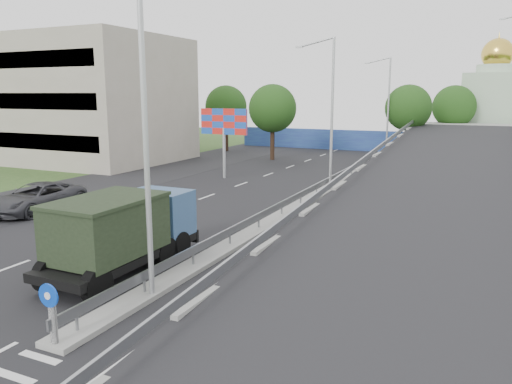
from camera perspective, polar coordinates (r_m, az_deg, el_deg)
The scene contains 19 objects.
road_surface at distance 30.22m, azimuth -0.89°, elevation -1.51°, with size 26.00×90.00×0.04m, color black.
parking_strip at distance 37.65m, azimuth -18.98°, elevation 0.41°, with size 8.00×90.00×0.05m, color black.
median at distance 32.73m, azimuth 6.92°, elevation -0.43°, with size 1.00×44.00×0.20m, color gray.
overpass_ramp at distance 30.99m, azimuth 20.28°, elevation 1.41°, with size 10.00×50.00×3.50m.
median_guardrail at distance 32.61m, azimuth 6.94°, elevation 0.69°, with size 0.09×44.00×0.71m.
sign_bollard at distance 14.31m, azimuth -22.32°, elevation -12.73°, with size 0.64×0.23×1.67m.
lamp_post_near at distance 15.91m, azimuth -13.14°, elevation 7.92°, with size 2.74×0.18×10.08m.
lamp_post_mid at distance 33.96m, azimuth 8.40°, elevation 9.66°, with size 2.74×0.18×10.08m.
lamp_post_far at distance 53.42m, azimuth 14.71°, elevation 9.92°, with size 2.74×0.18×10.08m.
beige_building at distance 55.46m, azimuth -21.29°, elevation 9.76°, with size 24.00×14.00×12.00m, color #9F9786.
blue_wall at distance 60.38m, azimuth 11.69°, elevation 5.77°, with size 30.00×0.50×2.40m, color #283594.
church at distance 66.52m, azimuth 25.46°, elevation 8.96°, with size 7.00×7.00×13.80m.
billboard at distance 39.42m, azimuth -3.69°, elevation 7.58°, with size 4.00×0.24×5.50m.
tree_left_mid at distance 50.61m, azimuth 1.90°, elevation 9.51°, with size 4.80×4.80×7.60m.
tree_median_far at distance 55.10m, azimuth 17.02°, elevation 9.17°, with size 4.80×4.80×7.60m.
tree_left_far at distance 58.60m, azimuth -3.44°, elevation 9.72°, with size 4.80×4.80×7.60m.
tree_ramp_far at distance 61.65m, azimuth 21.69°, elevation 9.03°, with size 4.80×4.80×7.60m.
dump_truck at distance 19.31m, azimuth -14.92°, elevation -4.13°, with size 2.68×6.82×3.00m.
parked_car_c at distance 31.05m, azimuth -23.76°, elevation -0.60°, with size 2.68×5.82×1.62m, color #35363B.
Camera 1 is at (9.91, -6.51, 6.63)m, focal length 35.00 mm.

